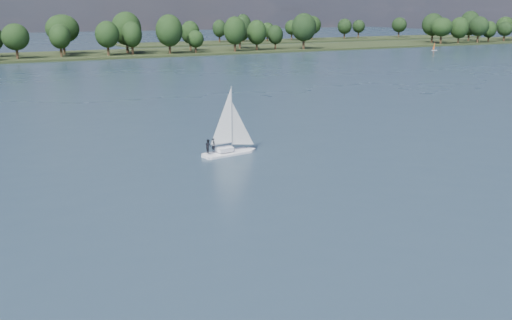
{
  "coord_description": "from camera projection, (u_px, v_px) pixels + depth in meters",
  "views": [
    {
      "loc": [
        -20.46,
        -4.86,
        16.57
      ],
      "look_at": [
        4.61,
        42.01,
        2.5
      ],
      "focal_mm": 40.0,
      "sensor_mm": 36.0,
      "label": 1
    }
  ],
  "objects": [
    {
      "name": "sailboat",
      "position": [
        227.0,
        135.0,
        66.42
      ],
      "size": [
        6.59,
        2.6,
        8.44
      ],
      "rotation": [
        0.0,
        0.0,
        0.13
      ],
      "color": "white",
      "rests_on": "ground"
    },
    {
      "name": "far_shore_back",
      "position": [
        318.0,
        41.0,
        312.29
      ],
      "size": [
        220.0,
        30.0,
        1.4
      ],
      "primitive_type": "cube",
      "color": "black",
      "rests_on": "ground"
    },
    {
      "name": "far_shore",
      "position": [
        14.0,
        59.0,
        198.42
      ],
      "size": [
        660.0,
        40.0,
        1.5
      ],
      "primitive_type": "cube",
      "color": "black",
      "rests_on": "ground"
    },
    {
      "name": "ground",
      "position": [
        82.0,
        104.0,
        102.95
      ],
      "size": [
        700.0,
        700.0,
        0.0
      ],
      "primitive_type": "plane",
      "color": "#233342",
      "rests_on": "ground"
    },
    {
      "name": "dinghy_orange",
      "position": [
        434.0,
        48.0,
        236.98
      ],
      "size": [
        2.57,
        1.28,
        3.94
      ],
      "rotation": [
        0.0,
        0.0,
        0.13
      ],
      "color": "silver",
      "rests_on": "ground"
    }
  ]
}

